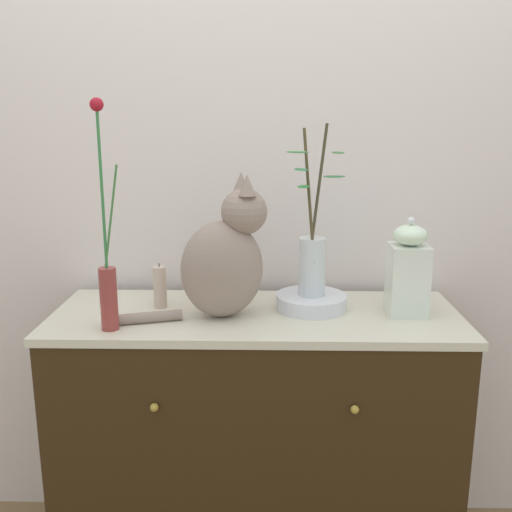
# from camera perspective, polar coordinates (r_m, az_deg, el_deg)

# --- Properties ---
(wall_back) EXTENTS (4.40, 0.08, 2.60)m
(wall_back) POSITION_cam_1_polar(r_m,az_deg,el_deg) (2.00, 0.19, 8.64)
(wall_back) COLOR silver
(wall_back) RESTS_ON ground_plane
(sideboard) EXTENTS (1.25, 0.49, 0.88)m
(sideboard) POSITION_cam_1_polar(r_m,az_deg,el_deg) (1.97, -0.00, -17.86)
(sideboard) COLOR #32210F
(sideboard) RESTS_ON ground_plane
(cat_sitting) EXTENTS (0.47, 0.22, 0.43)m
(cat_sitting) POSITION_cam_1_polar(r_m,az_deg,el_deg) (1.71, -3.07, -0.24)
(cat_sitting) COLOR gray
(cat_sitting) RESTS_ON sideboard
(vase_slim_green) EXTENTS (0.07, 0.05, 0.64)m
(vase_slim_green) POSITION_cam_1_polar(r_m,az_deg,el_deg) (1.65, -14.51, -1.91)
(vase_slim_green) COLOR brown
(vase_slim_green) RESTS_ON sideboard
(bowl_porcelain) EXTENTS (0.22, 0.22, 0.05)m
(bowl_porcelain) POSITION_cam_1_polar(r_m,az_deg,el_deg) (1.82, 5.49, -4.52)
(bowl_porcelain) COLOR silver
(bowl_porcelain) RESTS_ON sideboard
(vase_glass_clear) EXTENTS (0.19, 0.16, 0.53)m
(vase_glass_clear) POSITION_cam_1_polar(r_m,az_deg,el_deg) (1.78, 5.60, -0.21)
(vase_glass_clear) COLOR silver
(vase_glass_clear) RESTS_ON bowl_porcelain
(jar_lidded_porcelain) EXTENTS (0.11, 0.11, 0.30)m
(jar_lidded_porcelain) POSITION_cam_1_polar(r_m,az_deg,el_deg) (1.80, 14.82, -1.48)
(jar_lidded_porcelain) COLOR white
(jar_lidded_porcelain) RESTS_ON sideboard
(candle_pillar) EXTENTS (0.04, 0.04, 0.14)m
(candle_pillar) POSITION_cam_1_polar(r_m,az_deg,el_deg) (1.84, -9.50, -3.07)
(candle_pillar) COLOR beige
(candle_pillar) RESTS_ON sideboard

